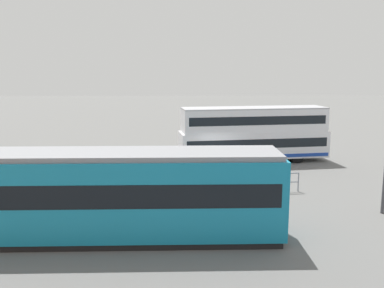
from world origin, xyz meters
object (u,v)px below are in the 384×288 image
double_decker_bus (253,134)px  tram_yellow (100,194)px  info_sign (113,162)px  pedestrian_near_railing (155,171)px  pedestrian_crossing (231,201)px

double_decker_bus → tram_yellow: 16.28m
double_decker_bus → tram_yellow: (8.33, 13.99, -0.19)m
double_decker_bus → info_sign: 11.67m
tram_yellow → pedestrian_near_railing: tram_yellow is taller
pedestrian_near_railing → info_sign: size_ratio=0.66×
pedestrian_crossing → info_sign: info_sign is taller
tram_yellow → info_sign: size_ratio=5.94×
double_decker_bus → info_sign: size_ratio=4.55×
tram_yellow → pedestrian_crossing: (-5.36, -1.73, -0.89)m
tram_yellow → pedestrian_near_railing: bearing=-102.3°
double_decker_bus → pedestrian_near_railing: 9.46m
double_decker_bus → pedestrian_crossing: double_decker_bus is taller
tram_yellow → info_sign: 6.53m
tram_yellow → pedestrian_crossing: size_ratio=8.69×
double_decker_bus → pedestrian_near_railing: size_ratio=6.92×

